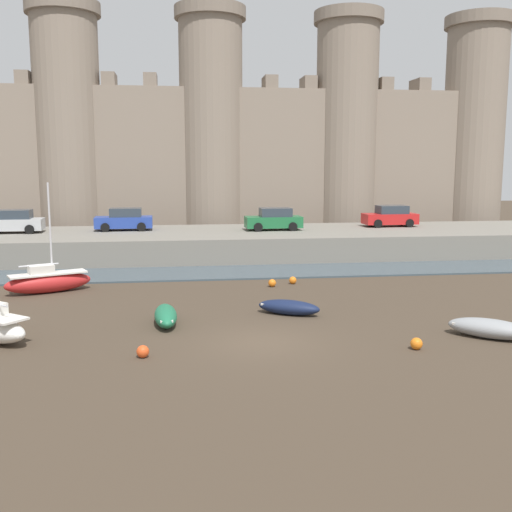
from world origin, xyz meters
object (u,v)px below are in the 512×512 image
Objects in this scene: car_quay_centre_east at (124,220)px; sailboat_foreground_centre at (48,281)px; rowboat_near_channel_left at (289,307)px; mooring_buoy_off_centre at (293,280)px; rowboat_midflat_right at (166,315)px; car_quay_east at (13,222)px; rowboat_foreground_left at (490,328)px; car_quay_west at (274,219)px; mooring_buoy_near_shore at (272,283)px; car_quay_centre_west at (390,216)px; mooring_buoy_near_channel at (416,344)px; mooring_buoy_mid_mud at (143,352)px.

sailboat_foreground_centre is at bearing -102.13° from car_quay_centre_east.
rowboat_near_channel_left is 6.82m from mooring_buoy_off_centre.
car_quay_east is (-10.89, 19.38, 2.15)m from rowboat_midflat_right.
car_quay_west is (-4.73, 22.37, 2.15)m from rowboat_foreground_left.
car_quay_centre_east reaches higher than rowboat_near_channel_left.
car_quay_centre_east is (-15.56, 23.60, 2.15)m from rowboat_foreground_left.
rowboat_foreground_left reaches higher than mooring_buoy_near_shore.
car_quay_west is (18.42, -0.55, 0.00)m from car_quay_east.
car_quay_centre_west is at bearing 0.45° from car_quay_centre_east.
rowboat_foreground_left is at bearing -16.10° from rowboat_midflat_right.
rowboat_foreground_left is 12.42m from mooring_buoy_off_centre.
rowboat_near_channel_left is 6.92× the size of mooring_buoy_near_shore.
rowboat_near_channel_left is at bearing 10.19° from rowboat_midflat_right.
sailboat_foreground_centre is 13.04× the size of mooring_buoy_near_channel.
rowboat_foreground_left is at bearing -101.01° from car_quay_centre_west.
mooring_buoy_off_centre is at bearing -33.64° from car_quay_east.
mooring_buoy_near_channel is 26.12m from car_quay_centre_west.
car_quay_east is at bearing -174.88° from car_quay_centre_east.
mooring_buoy_near_shore is 20.72m from car_quay_east.
sailboat_foreground_centre is 13.46m from car_quay_centre_east.
sailboat_foreground_centre is at bearing 152.02° from rowboat_near_channel_left.
rowboat_near_channel_left is 0.69× the size of car_quay_centre_east.
mooring_buoy_near_shore is at bearing 60.90° from mooring_buoy_mid_mud.
mooring_buoy_near_channel is (15.05, -11.59, -0.39)m from sailboat_foreground_centre.
car_quay_east is (-17.69, 11.77, 2.33)m from mooring_buoy_off_centre.
rowboat_midflat_right is at bearing -129.84° from car_quay_centre_west.
rowboat_midflat_right is 6.96× the size of mooring_buoy_mid_mud.
car_quay_east is (-19.83, 23.94, 2.32)m from mooring_buoy_near_channel.
mooring_buoy_near_channel is 23.55m from car_quay_west.
mooring_buoy_mid_mud is 24.53m from car_quay_centre_east.
rowboat_near_channel_left is (5.33, 0.96, -0.04)m from rowboat_midflat_right.
rowboat_foreground_left is 0.75× the size of car_quay_east.
mooring_buoy_mid_mud is 25.82m from car_quay_east.
mooring_buoy_near_channel is 31.17m from car_quay_east.
rowboat_midflat_right is 0.73× the size of car_quay_centre_east.
sailboat_foreground_centre reaches higher than mooring_buoy_off_centre.
car_quay_centre_east is (-2.61, 24.28, 2.31)m from mooring_buoy_mid_mud.
car_quay_west is at bearing 82.99° from rowboat_near_channel_left.
car_quay_west is at bearing 93.44° from mooring_buoy_near_channel.
sailboat_foreground_centre is at bearing 142.38° from mooring_buoy_near_channel.
mooring_buoy_mid_mud is 1.00× the size of mooring_buoy_near_channel.
rowboat_midflat_right is 26.42m from car_quay_centre_west.
rowboat_midflat_right is 0.54× the size of sailboat_foreground_centre.
mooring_buoy_off_centre is at bearing 2.57° from sailboat_foreground_centre.
car_quay_centre_east and car_quay_centre_west have the same top height.
car_quay_east is 1.00× the size of car_quay_west.
sailboat_foreground_centre is 12.92m from mooring_buoy_off_centre.
mooring_buoy_off_centre is at bearing 116.09° from rowboat_foreground_left.
rowboat_foreground_left reaches higher than rowboat_near_channel_left.
mooring_buoy_mid_mud is 12.83m from mooring_buoy_near_shore.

